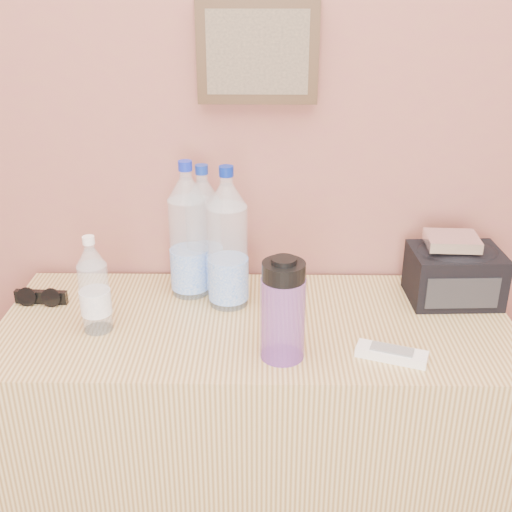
{
  "coord_description": "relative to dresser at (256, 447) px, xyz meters",
  "views": [
    {
      "loc": [
        0.03,
        0.34,
        1.59
      ],
      "look_at": [
        0.01,
        1.71,
        0.97
      ],
      "focal_mm": 45.0,
      "sensor_mm": 36.0,
      "label": 1
    }
  ],
  "objects": [
    {
      "name": "dresser",
      "position": [
        0.0,
        0.0,
        0.0
      ],
      "size": [
        1.27,
        0.53,
        0.79
      ],
      "primitive_type": "cube",
      "color": "tan",
      "rests_on": "ground"
    },
    {
      "name": "toiletry_bag",
      "position": [
        0.51,
        0.13,
        0.47
      ],
      "size": [
        0.24,
        0.17,
        0.16
      ],
      "primitive_type": null,
      "rotation": [
        0.0,
        0.0,
        0.04
      ],
      "color": "black",
      "rests_on": "dresser"
    },
    {
      "name": "nalgene_bottle",
      "position": [
        0.06,
        -0.15,
        0.51
      ],
      "size": [
        0.1,
        0.1,
        0.24
      ],
      "rotation": [
        0.0,
        0.0,
        -0.18
      ],
      "color": "purple",
      "rests_on": "dresser"
    },
    {
      "name": "pet_large_b",
      "position": [
        -0.14,
        0.18,
        0.55
      ],
      "size": [
        0.09,
        0.09,
        0.35
      ],
      "rotation": [
        0.0,
        0.0,
        0.16
      ],
      "color": "silver",
      "rests_on": "dresser"
    },
    {
      "name": "pet_large_c",
      "position": [
        -0.07,
        0.09,
        0.56
      ],
      "size": [
        0.1,
        0.1,
        0.37
      ],
      "rotation": [
        0.0,
        0.0,
        -0.23
      ],
      "color": "silver",
      "rests_on": "dresser"
    },
    {
      "name": "foil_packet",
      "position": [
        0.49,
        0.12,
        0.56
      ],
      "size": [
        0.13,
        0.11,
        0.03
      ],
      "primitive_type": "cube",
      "rotation": [
        0.0,
        0.0,
        -0.05
      ],
      "color": "silver",
      "rests_on": "toiletry_bag"
    },
    {
      "name": "pet_large_a",
      "position": [
        -0.18,
        0.15,
        0.56
      ],
      "size": [
        0.1,
        0.1,
        0.36
      ],
      "rotation": [
        0.0,
        0.0,
        0.11
      ],
      "color": "#C8E1F9",
      "rests_on": "dresser"
    },
    {
      "name": "picture_frame",
      "position": [
        0.0,
        0.26,
        1.0
      ],
      "size": [
        0.3,
        0.03,
        0.25
      ],
      "primitive_type": null,
      "color": "#382311",
      "rests_on": "room_shell"
    },
    {
      "name": "pet_small",
      "position": [
        -0.38,
        -0.04,
        0.5
      ],
      "size": [
        0.07,
        0.07,
        0.24
      ],
      "rotation": [
        0.0,
        0.0,
        -0.23
      ],
      "color": "white",
      "rests_on": "dresser"
    },
    {
      "name": "ac_remote",
      "position": [
        0.31,
        -0.16,
        0.41
      ],
      "size": [
        0.16,
        0.1,
        0.02
      ],
      "primitive_type": "cube",
      "rotation": [
        0.0,
        0.0,
        -0.35
      ],
      "color": "silver",
      "rests_on": "dresser"
    },
    {
      "name": "sunglasses",
      "position": [
        -0.56,
        0.09,
        0.41
      ],
      "size": [
        0.14,
        0.06,
        0.04
      ],
      "primitive_type": null,
      "rotation": [
        0.0,
        0.0,
        -0.06
      ],
      "color": "black",
      "rests_on": "dresser"
    }
  ]
}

